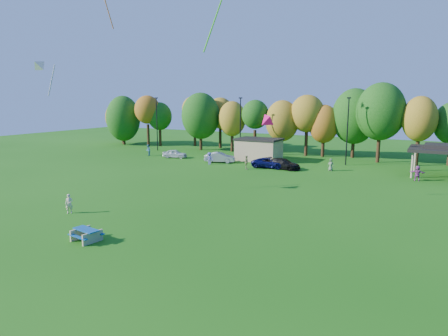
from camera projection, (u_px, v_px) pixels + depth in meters
The scene contains 17 objects.
ground at pixel (139, 274), 20.58m from camera, with size 160.00×160.00×0.00m, color #19600F.
tree_line at pixel (335, 119), 59.38m from camera, with size 93.57×10.55×11.15m.
lamp_posts at pixel (347, 129), 53.36m from camera, with size 64.50×0.25×9.09m.
utility_building at pixel (259, 149), 57.87m from camera, with size 6.30×4.30×3.25m.
picnic_table at pixel (86, 234), 25.37m from camera, with size 2.01×1.74×0.79m.
kite_flyer at pixel (69, 204), 31.40m from camera, with size 0.56×0.37×1.55m, color beige.
car_a at pixel (175, 154), 60.67m from camera, with size 1.48×3.69×1.26m, color white.
car_b at pixel (220, 157), 56.29m from camera, with size 1.50×4.30×1.42m, color #9E9FA4.
car_c at pixel (270, 163), 51.93m from camera, with size 2.18×4.74×1.32m, color #0B0D45.
car_d at pixel (283, 164), 51.06m from camera, with size 1.91×4.70×1.36m, color black.
far_person_0 at pixel (209, 158), 54.66m from camera, with size 1.07×0.61×1.65m, color #5B53B7.
far_person_1 at pixel (246, 162), 50.87m from camera, with size 1.03×0.43×1.76m, color #868C56.
far_person_2 at pixel (148, 150), 62.96m from camera, with size 0.86×0.67×1.77m, color #5288B5.
far_person_3 at pixel (331, 165), 49.79m from camera, with size 0.76×0.49×1.55m, color #647E56.
far_person_5 at pixel (417, 173), 43.74m from camera, with size 1.58×0.50×1.70m, color #A9469D.
kite_9 at pixel (41, 65), 35.46m from camera, with size 1.34×2.27×3.54m.
kite_12 at pixel (267, 118), 24.69m from camera, with size 1.47×1.47×1.20m.
Camera 1 is at (13.12, -14.85, 8.98)m, focal length 32.00 mm.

